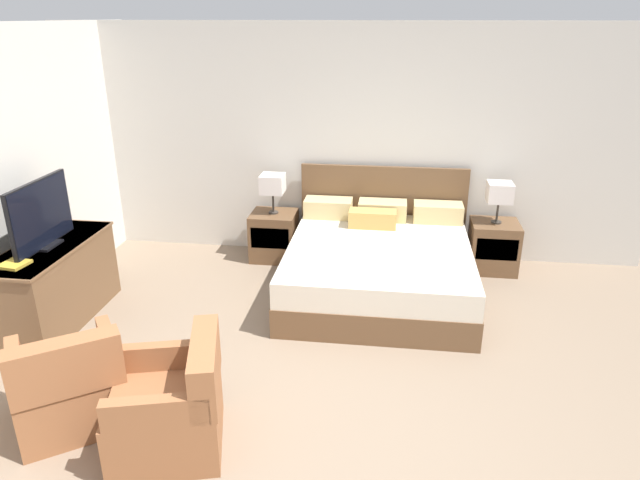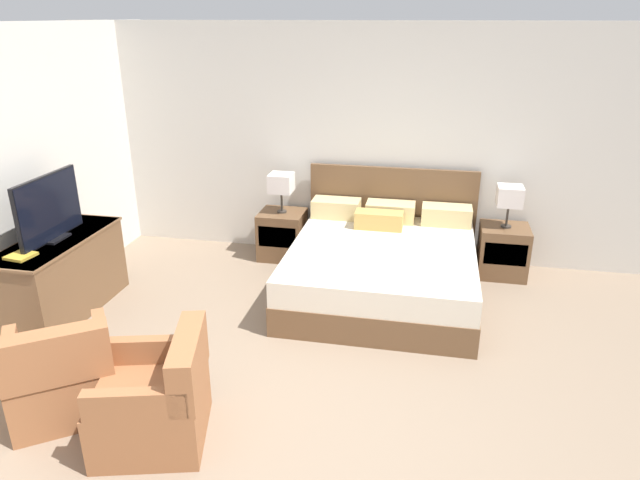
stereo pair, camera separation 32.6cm
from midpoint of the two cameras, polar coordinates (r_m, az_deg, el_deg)
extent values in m
plane|color=#84705B|center=(3.89, -2.38, -20.91)|extent=(10.37, 10.37, 0.00)
cube|color=beige|center=(6.45, 4.93, 9.52)|extent=(6.66, 0.06, 2.58)
cube|color=beige|center=(5.62, -27.33, 5.38)|extent=(0.06, 5.26, 2.58)
cube|color=brown|center=(5.74, 7.75, -4.34)|extent=(1.79, 1.97, 0.28)
cube|color=beige|center=(5.63, 7.88, -1.94)|extent=(1.77, 1.95, 0.24)
cube|color=brown|center=(6.52, 8.59, 2.60)|extent=(1.86, 0.05, 1.07)
cube|color=#D6BC7F|center=(6.36, 3.10, 3.18)|extent=(0.53, 0.28, 0.20)
cube|color=#D6BC7F|center=(6.31, 8.53, 2.81)|extent=(0.53, 0.28, 0.20)
cube|color=#D6BC7F|center=(6.31, 13.99, 2.40)|extent=(0.53, 0.28, 0.20)
cube|color=tan|center=(6.06, 7.45, 1.98)|extent=(0.50, 0.22, 0.18)
cube|color=brown|center=(6.56, -2.36, 0.53)|extent=(0.51, 0.47, 0.55)
cube|color=#473120|center=(6.34, -2.86, 0.26)|extent=(0.43, 0.01, 0.24)
cube|color=brown|center=(6.46, 19.20, -1.06)|extent=(0.51, 0.47, 0.55)
cube|color=#473120|center=(6.23, 19.49, -1.39)|extent=(0.43, 0.01, 0.24)
cylinder|color=#332D28|center=(6.47, -2.40, 2.86)|extent=(0.11, 0.11, 0.02)
cylinder|color=#332D28|center=(6.43, -2.41, 3.88)|extent=(0.02, 0.02, 0.22)
cube|color=silver|center=(6.37, -2.44, 5.72)|extent=(0.26, 0.26, 0.21)
cylinder|color=#332D28|center=(6.37, 19.51, 1.29)|extent=(0.11, 0.11, 0.02)
cylinder|color=#332D28|center=(6.33, 19.64, 2.31)|extent=(0.02, 0.02, 0.22)
cube|color=silver|center=(6.27, 19.88, 4.16)|extent=(0.26, 0.26, 0.21)
cube|color=brown|center=(5.75, -22.96, -3.37)|extent=(0.54, 1.32, 0.74)
cube|color=brown|center=(5.62, -23.49, -0.04)|extent=(0.56, 1.36, 0.02)
cube|color=black|center=(5.61, -23.56, 0.14)|extent=(0.18, 0.26, 0.02)
cube|color=black|center=(5.52, -24.00, 2.94)|extent=(0.04, 0.84, 0.58)
cube|color=black|center=(5.50, -23.83, 2.93)|extent=(0.01, 0.81, 0.56)
cube|color=gold|center=(5.30, -26.21, -1.46)|extent=(0.22, 0.22, 0.02)
cube|color=#935B38|center=(4.47, -22.32, -13.15)|extent=(0.95, 0.95, 0.40)
cube|color=#935B38|center=(4.04, -22.87, -10.76)|extent=(0.65, 0.53, 0.36)
cube|color=#935B38|center=(4.34, -26.78, -10.51)|extent=(0.44, 0.56, 0.18)
cube|color=#935B38|center=(4.32, -18.94, -9.37)|extent=(0.44, 0.56, 0.18)
cube|color=#935B38|center=(4.02, -14.18, -16.39)|extent=(0.83, 0.83, 0.40)
cube|color=#935B38|center=(3.76, -10.57, -11.89)|extent=(0.33, 0.70, 0.36)
cube|color=#935B38|center=(3.61, -15.42, -15.60)|extent=(0.63, 0.25, 0.18)
cube|color=#935B38|center=(4.09, -13.84, -10.64)|extent=(0.63, 0.25, 0.18)
camera|label=1|loc=(0.16, -88.17, 0.72)|focal=32.00mm
camera|label=2|loc=(0.16, 91.83, -0.72)|focal=32.00mm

